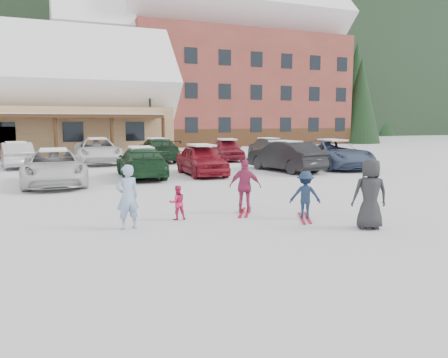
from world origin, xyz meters
name	(u,v)px	position (x,y,z in m)	size (l,w,h in m)	color
ground	(228,224)	(0.00, 0.00, 0.00)	(160.00, 160.00, 0.00)	silver
forested_hillside	(64,38)	(0.00, 85.00, 19.00)	(300.00, 70.00, 38.00)	black
alpine_hotel	(216,68)	(14.27, 38.00, 8.63)	(31.48, 14.01, 21.48)	brown
lamp_post	(150,107)	(3.49, 24.42, 3.63)	(0.50, 0.25, 6.46)	black
conifer_1	(361,89)	(30.00, 32.00, 6.26)	(4.84, 4.84, 11.22)	black
conifer_3	(135,100)	(6.00, 44.00, 5.12)	(3.96, 3.96, 9.18)	black
conifer_4	(320,94)	(34.00, 46.00, 6.54)	(5.06, 5.06, 11.73)	black
adult_skier	(127,197)	(-2.42, 0.41, 0.78)	(0.57, 0.37, 1.55)	#8DA6CA
toddler_red	(177,203)	(-1.05, 0.92, 0.45)	(0.44, 0.34, 0.91)	#D22257
child_navy	(305,195)	(2.12, -0.21, 0.63)	(0.81, 0.47, 1.26)	#162641
skis_child_navy	(305,218)	(2.12, -0.21, 0.01)	(0.20, 1.40, 0.03)	maroon
child_magenta	(245,186)	(0.95, 1.04, 0.76)	(0.89, 0.37, 1.51)	#A12C57
skis_child_magenta	(245,212)	(0.95, 1.04, 0.01)	(0.20, 1.40, 0.03)	maroon
bystander_dark	(370,194)	(2.94, -1.74, 0.85)	(0.83, 0.54, 1.70)	#242527
parked_car_2	(54,167)	(-3.92, 8.93, 0.72)	(2.38, 5.17, 1.44)	silver
parked_car_3	(141,162)	(-0.18, 9.92, 0.69)	(1.94, 4.78, 1.39)	#16381E
parked_car_4	(202,160)	(2.67, 9.75, 0.72)	(1.71, 4.24, 1.45)	maroon
parked_car_5	(285,156)	(7.18, 9.65, 0.77)	(1.64, 4.70, 1.55)	black
parked_car_6	(332,154)	(10.39, 10.08, 0.78)	(2.57, 5.58, 1.55)	#40516F
parked_car_9	(17,155)	(-5.74, 16.79, 0.70)	(1.49, 4.27, 1.41)	#B9BABF
parked_car_10	(98,151)	(-1.32, 17.55, 0.77)	(2.54, 5.52, 1.53)	white
parked_car_11	(157,150)	(2.34, 17.44, 0.74)	(2.07, 5.10, 1.48)	#18311D
parked_car_12	(227,150)	(6.82, 16.57, 0.70)	(1.65, 4.10, 1.40)	maroon
parked_car_13	(268,148)	(10.17, 17.16, 0.69)	(1.47, 4.22, 1.39)	black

